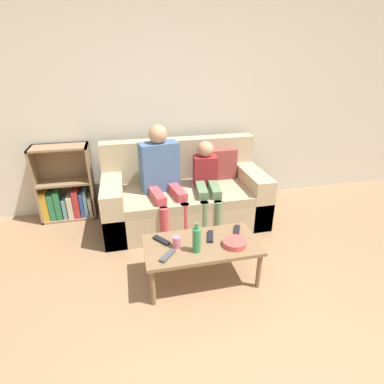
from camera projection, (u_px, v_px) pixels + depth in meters
wall_back at (163, 101)px, 3.51m from camera, size 12.00×0.06×2.60m
couch at (185, 197)px, 3.47m from camera, size 1.80×0.86×0.91m
bookshelf at (66, 192)px, 3.53m from camera, size 0.62×0.28×0.88m
coffee_table at (202, 247)px, 2.52m from camera, size 0.96×0.49×0.37m
person_adult at (162, 172)px, 3.19m from camera, size 0.46×0.66×1.15m
person_child at (207, 180)px, 3.30m from camera, size 0.31×0.63×0.94m
cup_near at (177, 242)px, 2.44m from camera, size 0.07×0.07×0.10m
tv_remote_0 at (210, 236)px, 2.58m from camera, size 0.09×0.18×0.02m
tv_remote_1 at (237, 231)px, 2.66m from camera, size 0.11×0.18×0.02m
tv_remote_2 at (161, 240)px, 2.52m from camera, size 0.14×0.17×0.02m
tv_remote_3 at (167, 256)px, 2.33m from camera, size 0.15×0.16×0.02m
snack_bowl at (234, 243)px, 2.47m from camera, size 0.20×0.20×0.05m
bottle at (197, 240)px, 2.36m from camera, size 0.07×0.07×0.26m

